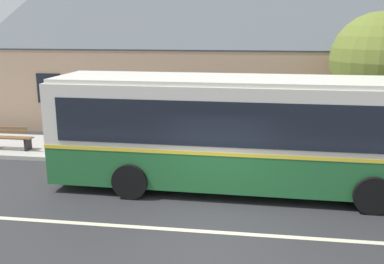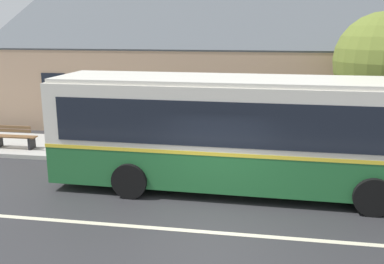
# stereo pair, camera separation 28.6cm
# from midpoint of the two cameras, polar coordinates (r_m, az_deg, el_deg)

# --- Properties ---
(ground_plane) EXTENTS (300.00, 300.00, 0.00)m
(ground_plane) POSITION_cam_midpoint_polar(r_m,az_deg,el_deg) (10.22, 1.86, -13.20)
(ground_plane) COLOR #2D2D30
(sidewalk_far) EXTENTS (60.00, 3.00, 0.15)m
(sidewalk_far) POSITION_cam_midpoint_polar(r_m,az_deg,el_deg) (15.76, 4.27, -3.02)
(sidewalk_far) COLOR #ADAAA3
(sidewalk_far) RESTS_ON ground
(lane_divider_stripe) EXTENTS (60.00, 0.16, 0.01)m
(lane_divider_stripe) POSITION_cam_midpoint_polar(r_m,az_deg,el_deg) (10.22, 1.86, -13.18)
(lane_divider_stripe) COLOR beige
(lane_divider_stripe) RESTS_ON ground
(community_building) EXTENTS (21.74, 10.64, 7.12)m
(community_building) POSITION_cam_midpoint_polar(r_m,az_deg,el_deg) (23.13, 4.06, 7.22)
(community_building) COLOR tan
(community_building) RESTS_ON ground
(transit_bus) EXTENTS (11.02, 2.89, 3.26)m
(transit_bus) POSITION_cam_midpoint_polar(r_m,az_deg,el_deg) (12.30, 6.15, 0.18)
(transit_bus) COLOR #236633
(transit_bus) RESTS_ON ground
(bench_by_building) EXTENTS (1.70, 0.51, 0.94)m
(bench_by_building) POSITION_cam_midpoint_polar(r_m,az_deg,el_deg) (17.41, -23.58, -0.83)
(bench_by_building) COLOR brown
(bench_by_building) RESTS_ON sidewalk_far
(street_tree_primary) EXTENTS (3.41, 3.41, 5.18)m
(street_tree_primary) POSITION_cam_midpoint_polar(r_m,az_deg,el_deg) (16.57, 23.22, 8.27)
(street_tree_primary) COLOR #4C3828
(street_tree_primary) RESTS_ON ground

